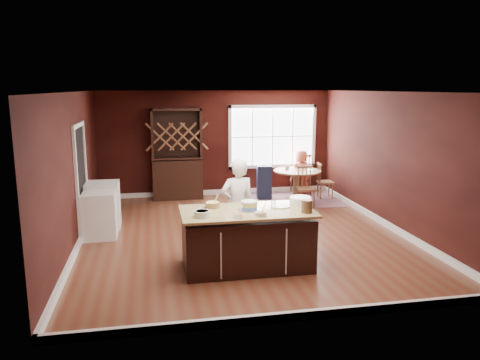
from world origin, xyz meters
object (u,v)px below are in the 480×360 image
dining_table (297,179)px  chair_north (300,173)px  dryer (103,205)px  seated_woman (301,173)px  toddler (265,167)px  high_chair (264,181)px  hutch (177,154)px  chair_south (306,187)px  layer_cake (249,206)px  chair_east (325,180)px  kitchen_island (247,240)px  baker (238,206)px  washer (100,215)px

dining_table → chair_north: bearing=67.6°
dryer → seated_woman: bearing=23.5°
dining_table → toddler: size_ratio=4.54×
high_chair → hutch: bearing=176.3°
toddler → dryer: bearing=-153.0°
chair_south → high_chair: size_ratio=1.09×
layer_cake → dryer: size_ratio=0.38×
chair_east → seated_woman: bearing=50.3°
seated_woman → toddler: seated_woman is taller
dryer → high_chair: bearing=26.3°
chair_south → dryer: 4.61m
layer_cake → hutch: hutch is taller
kitchen_island → baker: baker is taller
chair_east → hutch: bearing=84.0°
baker → seated_woman: bearing=-127.8°
chair_north → washer: 5.77m
baker → chair_north: bearing=-126.6°
dining_table → toddler: toddler is taller
baker → washer: baker is taller
kitchen_island → dining_table: bearing=62.9°
layer_cake → chair_north: 5.58m
high_chair → chair_east: bearing=-1.5°
layer_cake → seated_woman: (2.35, 4.66, -0.40)m
dining_table → dryer: size_ratio=1.27×
layer_cake → washer: (-2.44, 1.93, -0.56)m
hutch → kitchen_island: bearing=-80.7°
baker → kitchen_island: bearing=85.1°
high_chair → dryer: bearing=-145.7°
toddler → washer: toddler is taller
dining_table → chair_north: chair_north is taller
baker → chair_south: (2.14, 2.72, -0.33)m
chair_south → washer: 4.77m
toddler → dryer: 4.27m
baker → layer_cake: (0.06, -0.71, 0.18)m
layer_cake → chair_east: 5.08m
dining_table → washer: washer is taller
kitchen_island → chair_east: (2.88, 4.19, 0.02)m
chair_south → hutch: hutch is taller
layer_cake → chair_north: (2.44, 5.00, -0.47)m
baker → high_chair: baker is taller
baker → seated_woman: baker is taller
baker → toddler: bearing=-116.6°
layer_cake → hutch: bearing=99.7°
chair_north → washer: size_ratio=1.20×
high_chair → washer: high_chair is taller
baker → dryer: (-2.39, 1.87, -0.34)m
layer_cake → kitchen_island: bearing=-163.8°
baker → toddler: baker is taller
baker → hutch: hutch is taller
high_chair → hutch: hutch is taller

